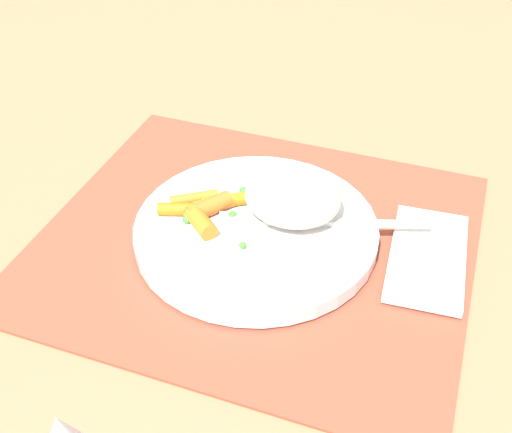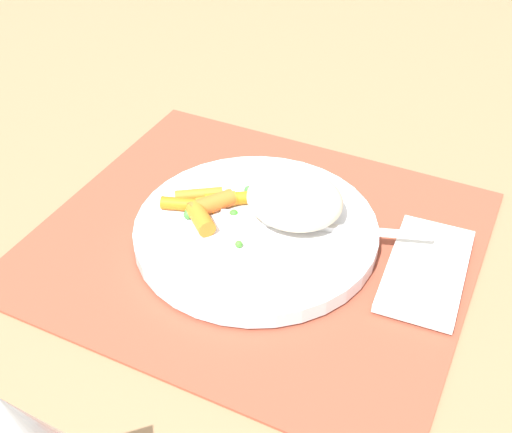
{
  "view_description": "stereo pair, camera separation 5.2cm",
  "coord_description": "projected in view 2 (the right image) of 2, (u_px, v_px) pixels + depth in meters",
  "views": [
    {
      "loc": [
        -0.17,
        0.46,
        0.43
      ],
      "look_at": [
        0.0,
        0.0,
        0.03
      ],
      "focal_mm": 45.52,
      "sensor_mm": 36.0,
      "label": 1
    },
    {
      "loc": [
        -0.21,
        0.44,
        0.43
      ],
      "look_at": [
        0.0,
        0.0,
        0.03
      ],
      "focal_mm": 45.52,
      "sensor_mm": 36.0,
      "label": 2
    }
  ],
  "objects": [
    {
      "name": "carrot_portion",
      "position": [
        208.0,
        205.0,
        0.65
      ],
      "size": [
        0.09,
        0.08,
        0.02
      ],
      "color": "orange",
      "rests_on": "plate"
    },
    {
      "name": "napkin",
      "position": [
        426.0,
        269.0,
        0.61
      ],
      "size": [
        0.08,
        0.14,
        0.01
      ],
      "primitive_type": "cube",
      "rotation": [
        0.0,
        0.0,
        0.07
      ],
      "color": "white",
      "rests_on": "placemat"
    },
    {
      "name": "ground_plane",
      "position": [
        256.0,
        241.0,
        0.65
      ],
      "size": [
        2.4,
        2.4,
        0.0
      ],
      "primitive_type": "plane",
      "color": "#997551"
    },
    {
      "name": "pea_scatter",
      "position": [
        214.0,
        207.0,
        0.65
      ],
      "size": [
        0.08,
        0.09,
        0.01
      ],
      "color": "#5A9138",
      "rests_on": "plate"
    },
    {
      "name": "rice_mound",
      "position": [
        295.0,
        199.0,
        0.63
      ],
      "size": [
        0.1,
        0.09,
        0.04
      ],
      "primitive_type": "ellipsoid",
      "color": "beige",
      "rests_on": "plate"
    },
    {
      "name": "placemat",
      "position": [
        256.0,
        239.0,
        0.65
      ],
      "size": [
        0.42,
        0.37,
        0.01
      ],
      "primitive_type": "cube",
      "color": "#9E4733",
      "rests_on": "ground_plane"
    },
    {
      "name": "fork",
      "position": [
        301.0,
        226.0,
        0.63
      ],
      "size": [
        0.2,
        0.08,
        0.01
      ],
      "color": "silver",
      "rests_on": "plate"
    },
    {
      "name": "plate",
      "position": [
        256.0,
        231.0,
        0.64
      ],
      "size": [
        0.24,
        0.24,
        0.02
      ],
      "primitive_type": "cylinder",
      "color": "white",
      "rests_on": "placemat"
    }
  ]
}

